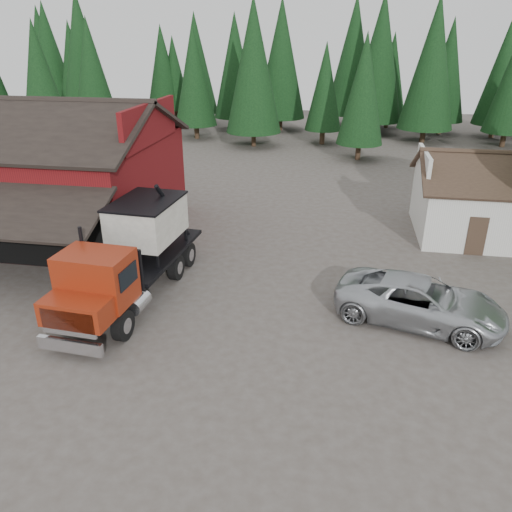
# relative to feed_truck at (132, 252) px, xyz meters

# --- Properties ---
(ground) EXTENTS (120.00, 120.00, 0.00)m
(ground) POSITION_rel_feed_truck_xyz_m (3.49, -3.09, -2.00)
(ground) COLOR #494139
(ground) RESTS_ON ground
(red_barn) EXTENTS (12.80, 13.63, 7.18)m
(red_barn) POSITION_rel_feed_truck_xyz_m (-7.51, 6.81, 0.69)
(red_barn) COLOR maroon
(red_barn) RESTS_ON ground
(farmhouse) EXTENTS (8.60, 6.42, 4.65)m
(farmhouse) POSITION_rel_feed_truck_xyz_m (16.49, 9.90, -0.33)
(farmhouse) COLOR silver
(farmhouse) RESTS_ON ground
(conifer_backdrop) EXTENTS (76.00, 16.00, 16.00)m
(conifer_backdrop) POSITION_rel_feed_truck_xyz_m (3.49, 38.91, -2.00)
(conifer_backdrop) COLOR black
(conifer_backdrop) RESTS_ON ground
(near_pine_a) EXTENTS (4.40, 4.40, 11.40)m
(near_pine_a) POSITION_rel_feed_truck_xyz_m (-18.51, 24.91, 4.39)
(near_pine_a) COLOR #382619
(near_pine_a) RESTS_ON ground
(near_pine_b) EXTENTS (3.96, 3.96, 10.40)m
(near_pine_b) POSITION_rel_feed_truck_xyz_m (9.49, 26.91, 3.89)
(near_pine_b) COLOR #382619
(near_pine_b) RESTS_ON ground
(near_pine_d) EXTENTS (5.28, 5.28, 13.40)m
(near_pine_d) POSITION_rel_feed_truck_xyz_m (-0.51, 30.91, 5.39)
(near_pine_d) COLOR #382619
(near_pine_d) RESTS_ON ground
(feed_truck) EXTENTS (3.18, 9.64, 4.28)m
(feed_truck) POSITION_rel_feed_truck_xyz_m (0.00, 0.00, 0.00)
(feed_truck) COLOR black
(feed_truck) RESTS_ON ground
(silver_car) EXTENTS (6.81, 4.44, 1.74)m
(silver_car) POSITION_rel_feed_truck_xyz_m (11.49, -0.09, -1.13)
(silver_car) COLOR #B4B8BC
(silver_car) RESTS_ON ground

